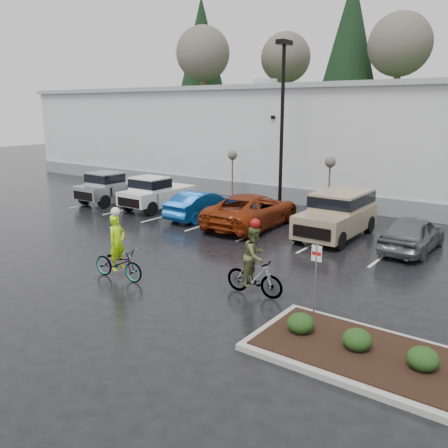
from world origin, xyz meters
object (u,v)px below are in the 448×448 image
Objects in this scene: cyclist_hivis at (118,257)px; cyclist_olive at (255,268)px; car_red at (252,210)px; suv_tan at (336,215)px; pickup_silver at (117,186)px; lamppost at (282,109)px; sapling_west at (232,158)px; pickup_white at (161,192)px; car_blue at (202,205)px; fire_lane_sign at (316,272)px; car_grey at (413,233)px; sapling_mid at (330,165)px.

cyclist_hivis reaches higher than cyclist_olive.
car_red is 1.18× the size of suv_tan.
pickup_silver is at bearing -179.15° from suv_tan.
sapling_west is (-4.00, 1.00, -2.96)m from lamppost.
pickup_white is 3.61m from car_blue.
sapling_west reaches higher than fire_lane_sign.
sapling_west reaches higher than pickup_white.
lamppost is at bearing -20.74° from car_grey.
fire_lane_sign is 0.49× the size of car_blue.
car_red is (-7.18, 7.95, -0.57)m from fire_lane_sign.
pickup_silver is at bearing -142.23° from sapling_west.
sapling_west is 5.06m from pickup_white.
fire_lane_sign is 10.73m from car_red.
sapling_west is 6.50m from sapling_mid.
suv_tan is at bearing -173.69° from car_blue.
pickup_white is at bearing 52.45° from cyclist_olive.
cyclist_olive is (4.85, -7.40, 0.06)m from car_red.
cyclist_hivis is (0.86, -12.77, -4.91)m from lamppost.
fire_lane_sign is 0.88× the size of cyclist_olive.
pickup_white is (-2.09, -4.26, -1.75)m from sapling_west.
suv_tan is 8.05m from cyclist_olive.
cyclist_olive is (2.97, -12.25, -1.83)m from sapling_mid.
suv_tan is 10.31m from cyclist_hivis.
suv_tan is at bearing 109.49° from fire_lane_sign.
car_grey is (12.20, -4.39, -1.98)m from sapling_west.
cyclist_hivis is (6.95, -9.51, -0.20)m from pickup_white.
cyclist_olive is (0.70, -8.01, -0.13)m from suv_tan.
sapling_west is 7.47m from pickup_silver.
cyclist_olive is at bearing -76.83° from cyclist_hivis.
sapling_mid is at bearing 10.72° from cyclist_olive.
pickup_silver is 14.51m from suv_tan.
cyclist_olive is at bearing 138.62° from car_blue.
suv_tan is (4.15, 0.62, 0.19)m from car_red.
cyclist_hivis is (0.24, -8.92, -0.06)m from car_red.
car_blue is 3.16m from car_red.
car_grey is 11.91m from cyclist_hivis.
sapling_mid is 1.26× the size of cyclist_hivis.
cyclist_olive is (4.61, 1.52, 0.12)m from cyclist_hivis.
sapling_west is 1.28× the size of cyclist_olive.
cyclist_hivis is at bearing -112.29° from suv_tan.
cyclist_olive is at bearing -34.64° from pickup_white.
pickup_silver is 17.09m from cyclist_olive.
car_red is (6.71, -0.59, -0.14)m from pickup_white.
sapling_mid is 1.45× the size of fire_lane_sign.
fire_lane_sign is 0.42× the size of pickup_silver.
sapling_mid is at bearing 21.80° from lamppost.
fire_lane_sign is at bearing 128.71° from car_red.
sapling_west is 13.11m from car_grey.
cyclist_olive reaches higher than suv_tan.
sapling_mid reaches higher than car_grey.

